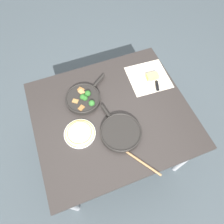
% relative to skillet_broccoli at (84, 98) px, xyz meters
% --- Properties ---
extents(ground_plane, '(14.00, 14.00, 0.00)m').
position_rel_skillet_broccoli_xyz_m(ground_plane, '(0.16, -0.18, -0.78)').
color(ground_plane, '#424C51').
extents(dining_table_red, '(1.13, 1.00, 0.75)m').
position_rel_skillet_broccoli_xyz_m(dining_table_red, '(0.16, -0.18, -0.11)').
color(dining_table_red, '#2D2826').
rests_on(dining_table_red, ground_plane).
extents(skillet_broccoli, '(0.35, 0.30, 0.07)m').
position_rel_skillet_broccoli_xyz_m(skillet_broccoli, '(0.00, 0.00, 0.00)').
color(skillet_broccoli, black).
rests_on(skillet_broccoli, dining_table_red).
extents(skillet_eggs, '(0.28, 0.39, 0.04)m').
position_rel_skillet_broccoli_xyz_m(skillet_eggs, '(0.16, -0.35, -0.01)').
color(skillet_eggs, black).
rests_on(skillet_eggs, dining_table_red).
extents(wooden_spoon, '(0.23, 0.33, 0.02)m').
position_rel_skillet_broccoli_xyz_m(wooden_spoon, '(0.16, -0.51, -0.02)').
color(wooden_spoon, '#A87A4C').
rests_on(wooden_spoon, dining_table_red).
extents(parchment_sheet, '(0.33, 0.33, 0.00)m').
position_rel_skillet_broccoli_xyz_m(parchment_sheet, '(0.55, 0.02, -0.03)').
color(parchment_sheet, beige).
rests_on(parchment_sheet, dining_table_red).
extents(grater_knife, '(0.10, 0.22, 0.02)m').
position_rel_skillet_broccoli_xyz_m(grater_knife, '(0.59, -0.05, -0.02)').
color(grater_knife, silver).
rests_on(grater_knife, dining_table_red).
extents(cheese_block, '(0.10, 0.06, 0.04)m').
position_rel_skillet_broccoli_xyz_m(cheese_block, '(0.58, 0.00, -0.00)').
color(cheese_block, '#EACC66').
rests_on(cheese_block, dining_table_red).
extents(dinner_plate_stack, '(0.22, 0.22, 0.03)m').
position_rel_skillet_broccoli_xyz_m(dinner_plate_stack, '(-0.11, -0.25, -0.01)').
color(dinner_plate_stack, silver).
rests_on(dinner_plate_stack, dining_table_red).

